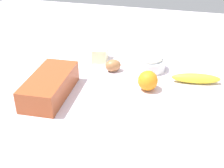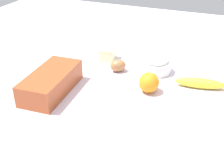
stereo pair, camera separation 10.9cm
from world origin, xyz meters
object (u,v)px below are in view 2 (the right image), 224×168
Objects in this scene: egg_near_butter at (118,66)px; flour_bowl at (156,64)px; banana at (200,83)px; loaf_pan at (51,82)px; butter_block at (108,54)px; orange_fruit at (149,83)px.

flour_bowl is at bearing -68.99° from egg_near_butter.
flour_bowl is 0.21m from banana.
banana is (0.24, -0.51, -0.02)m from loaf_pan.
flour_bowl reaches higher than egg_near_butter.
loaf_pan reaches higher than egg_near_butter.
loaf_pan is 3.19× the size of butter_block.
loaf_pan is 3.77× the size of orange_fruit.
butter_block is 1.32× the size of egg_near_butter.
butter_block is at bearing 43.32° from egg_near_butter.
egg_near_butter is at bearing 55.31° from orange_fruit.
loaf_pan reaches higher than orange_fruit.
loaf_pan is 0.35m from butter_block.
butter_block is at bearing 81.83° from flour_bowl.
orange_fruit is 0.85× the size of butter_block.
flour_bowl is 0.69× the size of banana.
orange_fruit reaches higher than flour_bowl.
egg_near_butter is at bearing -37.45° from loaf_pan.
orange_fruit is at bearing -173.95° from flour_bowl.
banana is (-0.07, -0.19, -0.01)m from flour_bowl.
orange_fruit is at bearing -71.43° from loaf_pan.
orange_fruit is (0.14, -0.34, -0.00)m from loaf_pan.
loaf_pan reaches higher than butter_block.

